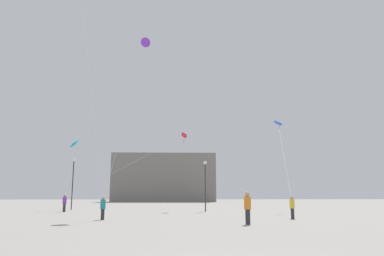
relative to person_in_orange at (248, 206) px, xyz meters
name	(u,v)px	position (x,y,z in m)	size (l,w,h in m)	color
person_in_orange	(248,206)	(0.00, 0.00, 0.00)	(0.41, 0.41, 1.86)	#2D2D33
person_in_yellow	(292,206)	(4.35, 4.80, -0.14)	(0.35, 0.35, 1.60)	#2D2D33
person_in_purple	(65,202)	(-14.69, 17.51, -0.04)	(0.39, 0.39, 1.78)	#2D2D33
person_in_teal	(103,207)	(-8.93, 4.73, -0.14)	(0.35, 0.35, 1.60)	#2D2D33
kite_cobalt_delta	(279,125)	(7.46, 16.53, 8.07)	(3.84, 12.69, 8.39)	blue
kite_violet_diamond	(145,45)	(-6.67, 11.27, 14.46)	(2.84, 7.13, 14.87)	purple
kite_cyan_diamond	(74,143)	(-15.33, 22.82, 6.69)	(1.65, 6.20, 7.00)	#1EB2C6
kite_crimson_delta	(180,138)	(-2.92, 19.96, 7.05)	(12.66, 3.08, 7.37)	red
building_left_hall	(164,178)	(-4.12, 78.56, 5.15)	(27.17, 14.12, 12.35)	gray
lamppost_east	(73,176)	(-15.38, 23.50, 2.88)	(0.36, 0.36, 5.97)	#2D2D30
lamppost_west	(205,178)	(-0.42, 17.02, 2.45)	(0.36, 0.36, 5.19)	#2D2D30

